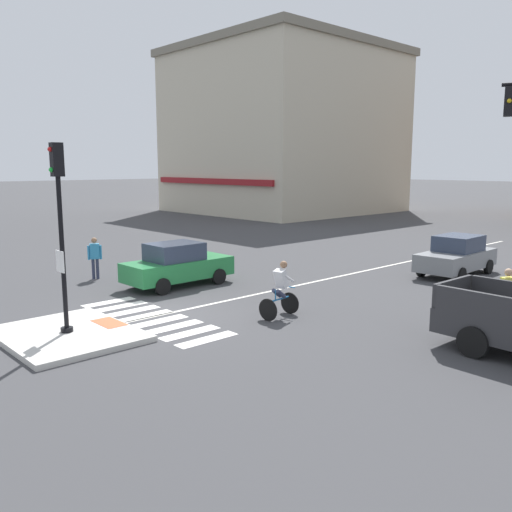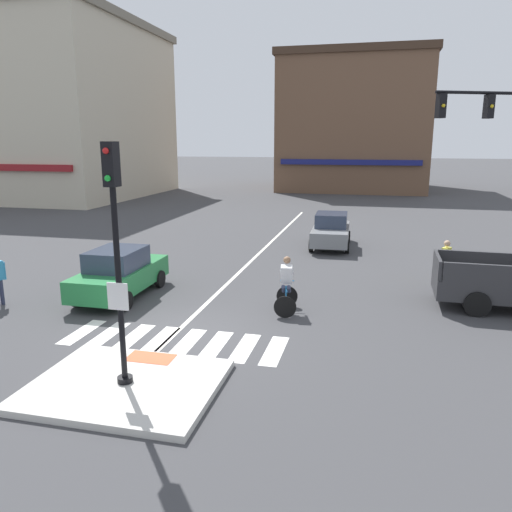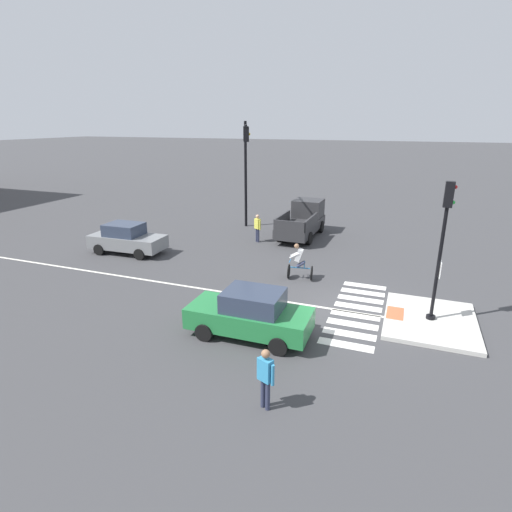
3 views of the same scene
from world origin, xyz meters
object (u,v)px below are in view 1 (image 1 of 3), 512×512
at_px(signal_pole, 60,221).
at_px(car_grey_eastbound_far, 457,256).
at_px(cyclist, 281,288).
at_px(pedestrian_waiting_far_side, 507,293).
at_px(pedestrian_at_curb_left, 95,255).
at_px(car_green_westbound_near, 177,265).

height_order(signal_pole, car_grey_eastbound_far, signal_pole).
relative_size(cyclist, pedestrian_waiting_far_side, 1.01).
distance_m(pedestrian_at_curb_left, pedestrian_waiting_far_side, 14.89).
relative_size(pedestrian_at_curb_left, pedestrian_waiting_far_side, 1.00).
distance_m(signal_pole, pedestrian_at_curb_left, 7.88).
relative_size(cyclist, pedestrian_at_curb_left, 1.01).
height_order(car_green_westbound_near, pedestrian_at_curb_left, pedestrian_at_curb_left).
xyz_separation_m(pedestrian_at_curb_left, pedestrian_waiting_far_side, (13.87, 5.41, 0.00)).
distance_m(car_green_westbound_near, cyclist, 5.61).
relative_size(car_grey_eastbound_far, pedestrian_waiting_far_side, 2.49).
distance_m(cyclist, pedestrian_at_curb_left, 9.00).
distance_m(signal_pole, car_green_westbound_near, 6.92).
bearing_deg(cyclist, pedestrian_at_curb_left, -170.24).
xyz_separation_m(signal_pole, pedestrian_at_curb_left, (-6.44, 4.02, -2.11)).
xyz_separation_m(car_grey_eastbound_far, pedestrian_waiting_far_side, (4.52, -5.91, 0.17)).
height_order(car_grey_eastbound_far, pedestrian_waiting_far_side, pedestrian_waiting_far_side).
xyz_separation_m(car_grey_eastbound_far, pedestrian_at_curb_left, (-9.35, -11.32, 0.17)).
xyz_separation_m(signal_pole, car_grey_eastbound_far, (2.91, 15.34, -2.28)).
relative_size(car_grey_eastbound_far, cyclist, 2.47).
height_order(cyclist, pedestrian_waiting_far_side, cyclist).
bearing_deg(cyclist, pedestrian_waiting_far_side, 37.86).
bearing_deg(pedestrian_at_curb_left, car_green_westbound_near, 27.36).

